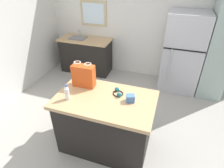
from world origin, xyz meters
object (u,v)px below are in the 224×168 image
small_box (130,98)px  ear_defenders (118,93)px  shopping_bag (84,76)px  bottle (67,93)px  refrigerator (182,53)px  tall_cabinet (220,47)px  kitchen_island (106,123)px

small_box → ear_defenders: (-0.21, 0.11, -0.03)m
shopping_bag → bottle: (-0.07, -0.38, -0.07)m
refrigerator → bottle: (-1.45, -2.31, 0.17)m
tall_cabinet → bottle: size_ratio=9.35×
tall_cabinet → ear_defenders: 2.49m
kitchen_island → shopping_bag: bearing=153.6°
shopping_bag → bottle: shopping_bag is taller
shopping_bag → ear_defenders: (0.54, -0.04, -0.15)m
shopping_bag → small_box: bearing=-11.7°
tall_cabinet → shopping_bag: tall_cabinet is taller
small_box → refrigerator: bearing=73.1°
ear_defenders → kitchen_island: bearing=-131.3°
refrigerator → tall_cabinet: tall_cabinet is taller
kitchen_island → refrigerator: (0.98, 2.13, 0.39)m
small_box → ear_defenders: small_box is taller
ear_defenders → tall_cabinet: bearing=52.6°
tall_cabinet → small_box: bearing=-122.0°
kitchen_island → bottle: size_ratio=5.98×
kitchen_island → bottle: 0.75m
bottle → ear_defenders: (0.61, 0.34, -0.08)m
kitchen_island → refrigerator: bearing=65.4°
kitchen_island → refrigerator: refrigerator is taller
small_box → ear_defenders: bearing=151.7°
tall_cabinet → ear_defenders: (-1.51, -1.98, -0.13)m
bottle → shopping_bag: bearing=80.3°
refrigerator → tall_cabinet: bearing=0.0°
kitchen_island → tall_cabinet: size_ratio=0.64×
tall_cabinet → shopping_bag: size_ratio=5.66×
shopping_bag → refrigerator: bearing=54.4°
bottle → ear_defenders: 0.70m
ear_defenders → small_box: bearing=-28.3°
kitchen_island → bottle: bottle is taller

